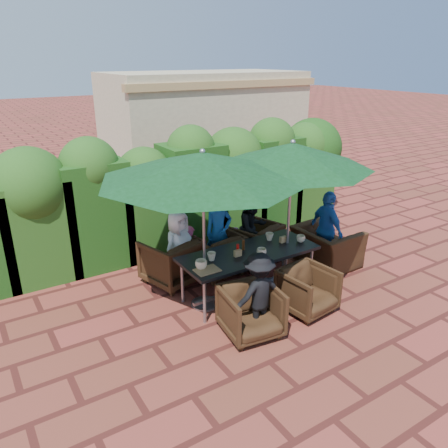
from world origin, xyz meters
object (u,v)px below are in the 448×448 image
umbrella_left (203,166)px  chair_far_right (255,241)px  chair_end_right (327,241)px  umbrella_right (292,156)px  dining_table (249,256)px  chair_far_mid (216,252)px  chair_far_left (172,259)px  chair_near_right (308,288)px  chair_near_left (251,309)px

umbrella_left → chair_far_right: umbrella_left is taller
chair_far_right → chair_end_right: 1.32m
umbrella_left → umbrella_right: same height
umbrella_right → chair_end_right: size_ratio=2.30×
dining_table → chair_far_mid: 0.93m
umbrella_left → chair_far_mid: (0.69, 0.81, -1.80)m
chair_far_left → chair_far_right: 1.67m
umbrella_right → chair_near_right: size_ratio=3.32×
umbrella_right → chair_end_right: 2.06m
chair_far_mid → umbrella_left: bearing=42.7°
umbrella_right → chair_near_right: umbrella_right is taller
umbrella_left → chair_near_right: 2.42m
dining_table → chair_far_right: bearing=49.2°
chair_near_right → chair_end_right: bearing=29.7°
dining_table → chair_near_right: chair_near_right is taller
umbrella_right → chair_near_left: umbrella_right is taller
chair_near_right → dining_table: bearing=111.1°
chair_end_right → chair_near_right: bearing=125.2°
chair_near_left → chair_end_right: size_ratio=0.71×
dining_table → chair_far_left: 1.37m
dining_table → chair_end_right: 1.86m
chair_far_left → chair_near_right: size_ratio=1.16×
umbrella_right → chair_far_right: bearing=86.5°
chair_far_right → chair_near_left: 2.33m
umbrella_right → chair_far_mid: (-0.82, 0.94, -1.80)m
chair_near_right → chair_end_right: chair_end_right is taller
chair_far_right → chair_near_left: bearing=35.3°
chair_far_right → chair_near_left: size_ratio=1.08×
umbrella_left → chair_far_mid: bearing=49.5°
dining_table → umbrella_right: 1.71m
chair_far_mid → chair_far_right: size_ratio=1.00×
umbrella_left → chair_far_right: 2.53m
chair_end_right → chair_far_left: bearing=70.6°
umbrella_left → chair_far_mid: 2.09m
chair_far_left → chair_near_left: size_ratio=1.12×
chair_far_left → chair_far_mid: (0.79, -0.14, -0.02)m
chair_near_left → chair_far_mid: bearing=81.5°
dining_table → chair_near_left: chair_near_left is taller
chair_end_right → umbrella_left: bearing=90.0°
dining_table → chair_end_right: chair_end_right is taller
umbrella_left → chair_far_mid: size_ratio=3.57×
chair_near_left → chair_near_right: size_ratio=1.03×
chair_far_mid → chair_far_right: chair_far_right is taller
umbrella_right → chair_far_left: 2.63m
dining_table → chair_end_right: (1.84, 0.12, -0.20)m
dining_table → chair_near_right: bearing=-62.5°
chair_far_left → chair_near_left: (0.26, -1.95, -0.05)m
chair_near_right → umbrella_right: bearing=65.3°
umbrella_left → chair_near_right: umbrella_left is taller
dining_table → chair_far_mid: (-0.08, 0.89, -0.26)m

